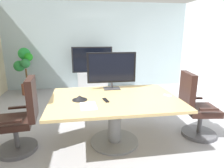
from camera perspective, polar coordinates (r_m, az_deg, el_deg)
name	(u,v)px	position (r m, az deg, el deg)	size (l,w,h in m)	color
ground_plane	(115,137)	(3.35, 1.00, -15.44)	(7.56, 7.56, 0.00)	#99999E
wall_back_glass_partition	(98,46)	(6.17, -4.13, 11.15)	(5.71, 0.10, 2.61)	#9EB2B7
conference_table	(114,109)	(2.97, 0.73, -7.31)	(1.91, 1.32, 0.75)	tan
office_chair_left	(21,121)	(3.12, -25.24, -9.99)	(0.62, 0.60, 1.09)	#4C4C51
office_chair_right	(196,110)	(3.50, 23.53, -7.16)	(0.62, 0.60, 1.09)	#4C4C51
tv_monitor	(112,69)	(3.30, -0.11, 4.58)	(0.84, 0.18, 0.64)	#333338
wall_display_unit	(93,76)	(5.92, -5.76, 2.52)	(1.20, 0.36, 1.31)	#B7BABC
potted_plant	(25,68)	(5.90, -24.42, 4.40)	(0.52, 0.55, 1.31)	brown
conference_phone	(80,98)	(2.85, -9.57, -4.10)	(0.22, 0.22, 0.07)	black
remote_control	(106,100)	(2.78, -1.88, -4.81)	(0.05, 0.17, 0.02)	black
whiteboard_marker	(168,95)	(3.11, 16.21, -3.24)	(0.13, 0.02, 0.02)	silver
paper_notepad	(88,106)	(2.60, -7.00, -6.48)	(0.21, 0.30, 0.01)	white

